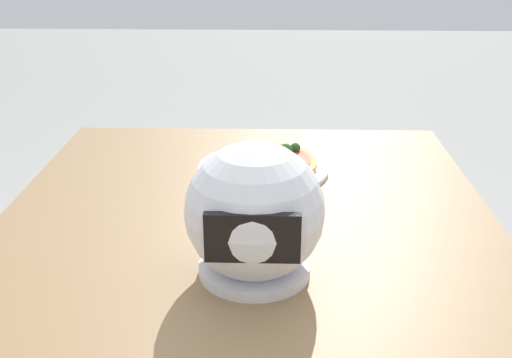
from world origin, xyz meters
name	(u,v)px	position (x,y,z in m)	size (l,w,h in m)	color
dining_table	(248,235)	(0.00, 0.00, 0.68)	(1.08, 1.09, 0.75)	olive
pizza_plate	(263,168)	(-0.03, -0.21, 0.76)	(0.34, 0.34, 0.01)	white
pizza	(264,162)	(-0.03, -0.21, 0.78)	(0.28, 0.28, 0.05)	tan
motorcycle_helmet	(255,214)	(-0.02, 0.29, 0.87)	(0.25, 0.25, 0.25)	silver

